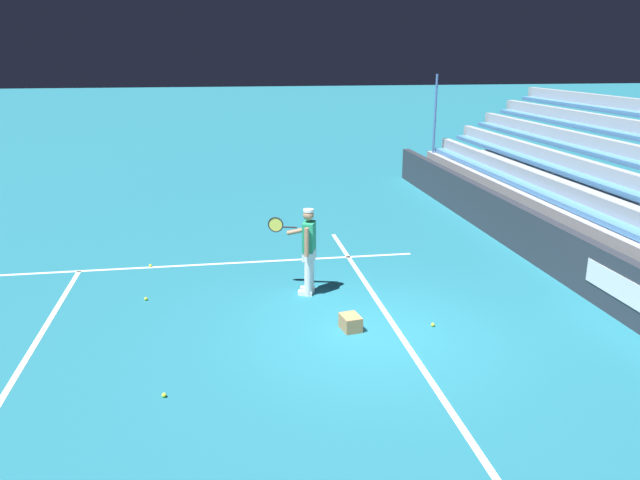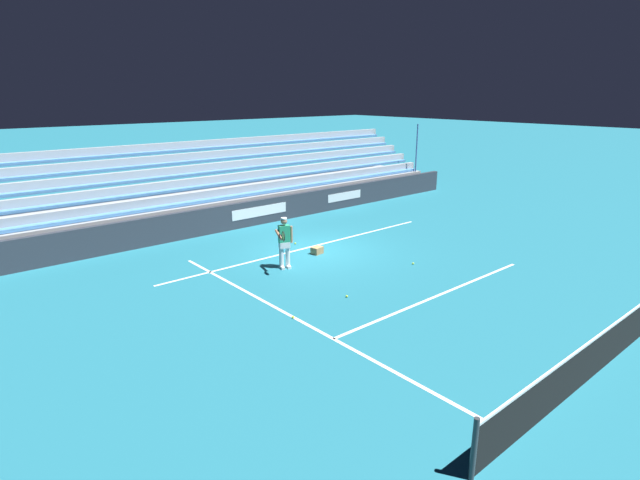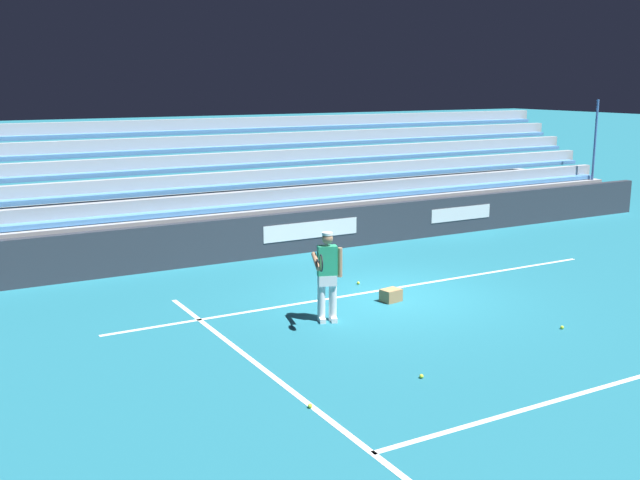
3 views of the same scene
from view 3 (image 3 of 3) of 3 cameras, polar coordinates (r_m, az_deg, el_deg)
The scene contains 12 objects.
ground_plane at distance 15.94m, azimuth 5.49°, elevation -4.30°, with size 160.00×160.00×0.00m, color #1E6B7F.
court_baseline_white at distance 16.33m, azimuth 4.48°, elevation -3.86°, with size 12.00×0.10×0.01m, color white.
court_sideline_white at distance 10.70m, azimuth -0.51°, elevation -12.64°, with size 0.10×12.00×0.01m, color white.
court_service_line_white at distance 12.11m, azimuth 20.77°, elevation -10.43°, with size 8.22×0.10×0.01m, color white.
back_wall_sponsor_board at distance 19.65m, azimuth -2.15°, elevation 0.53°, with size 26.27×0.25×1.10m.
bleacher_stand at distance 21.93m, azimuth -5.34°, elevation 2.35°, with size 24.96×4.00×3.85m.
tennis_player at distance 14.03m, azimuth 0.54°, elevation -2.72°, with size 0.81×0.93×1.71m.
ball_box_cardboard at distance 15.56m, azimuth 5.42°, elevation -4.21°, with size 0.40×0.30×0.26m, color #A87F51.
tennis_ball_far_left at distance 11.76m, azimuth 7.74°, elevation -10.25°, with size 0.07×0.07×0.07m, color #CCE533.
tennis_ball_near_player at distance 14.53m, azimuth 17.96°, elevation -6.35°, with size 0.07×0.07×0.07m, color #CCE533.
tennis_ball_on_baseline at distance 16.80m, azimuth 2.94°, elevation -3.29°, with size 0.07×0.07×0.07m, color #CCE533.
tennis_ball_toward_net at distance 10.67m, azimuth -0.75°, elevation -12.52°, with size 0.07×0.07×0.07m, color #CCE533.
Camera 3 is at (8.81, 12.51, 4.47)m, focal length 42.00 mm.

